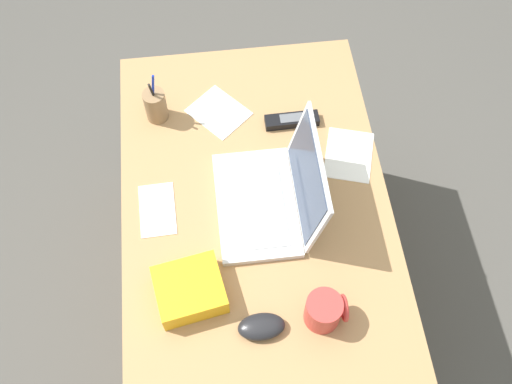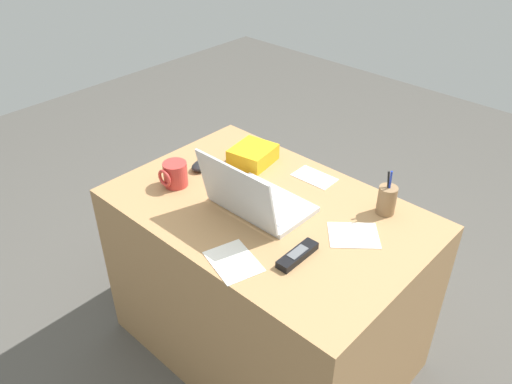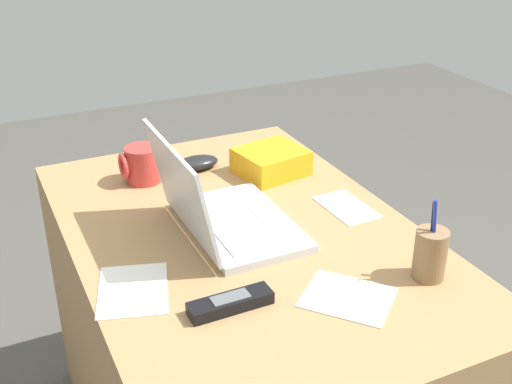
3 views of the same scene
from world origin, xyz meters
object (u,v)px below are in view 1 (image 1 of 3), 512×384
(cordless_phone, at_px, (292,120))
(snack_bag, at_px, (190,290))
(computer_mouse, at_px, (261,327))
(laptop, at_px, (273,195))
(coffee_mug_white, at_px, (325,311))
(pen_holder, at_px, (156,105))

(cordless_phone, bearing_deg, snack_bag, -33.55)
(computer_mouse, relative_size, snack_bag, 0.71)
(laptop, height_order, cordless_phone, laptop)
(coffee_mug_white, xyz_separation_m, snack_bag, (-0.10, -0.32, -0.01))
(pen_holder, bearing_deg, coffee_mug_white, 29.86)
(laptop, bearing_deg, cordless_phone, 161.04)
(laptop, distance_m, computer_mouse, 0.35)
(cordless_phone, relative_size, pen_holder, 0.91)
(snack_bag, bearing_deg, pen_holder, -173.81)
(coffee_mug_white, bearing_deg, computer_mouse, -85.52)
(cordless_phone, bearing_deg, computer_mouse, -15.19)
(coffee_mug_white, bearing_deg, snack_bag, -106.72)
(computer_mouse, distance_m, coffee_mug_white, 0.16)
(computer_mouse, bearing_deg, cordless_phone, 164.05)
(computer_mouse, height_order, snack_bag, snack_bag)
(laptop, distance_m, pen_holder, 0.45)
(cordless_phone, bearing_deg, pen_holder, -100.20)
(pen_holder, bearing_deg, cordless_phone, 79.80)
(computer_mouse, distance_m, cordless_phone, 0.62)
(laptop, xyz_separation_m, pen_holder, (-0.33, -0.30, 0.00))
(pen_holder, bearing_deg, snack_bag, 6.19)
(cordless_phone, distance_m, pen_holder, 0.40)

